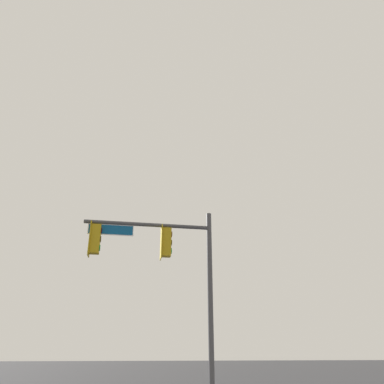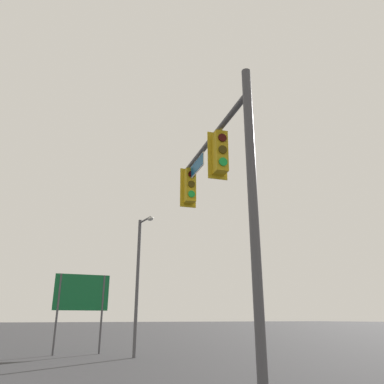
# 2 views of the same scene
# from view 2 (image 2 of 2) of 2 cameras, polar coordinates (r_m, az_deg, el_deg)

# --- Properties ---
(signal_pole_near) EXTENTS (4.88, 1.00, 7.19)m
(signal_pole_near) POSITION_cam_2_polar(r_m,az_deg,el_deg) (9.43, 4.06, 1.41)
(signal_pole_near) COLOR #47474C
(signal_pole_near) RESTS_ON ground_plane
(highway_sign) EXTENTS (0.19, 3.12, 4.38)m
(highway_sign) POSITION_cam_2_polar(r_m,az_deg,el_deg) (23.47, -16.51, -15.15)
(highway_sign) COLOR #47474C
(highway_sign) RESTS_ON ground_plane
(street_lamp) EXTENTS (1.84, 0.35, 7.26)m
(street_lamp) POSITION_cam_2_polar(r_m,az_deg,el_deg) (20.96, -8.07, -12.30)
(street_lamp) COLOR #4C4C51
(street_lamp) RESTS_ON ground_plane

